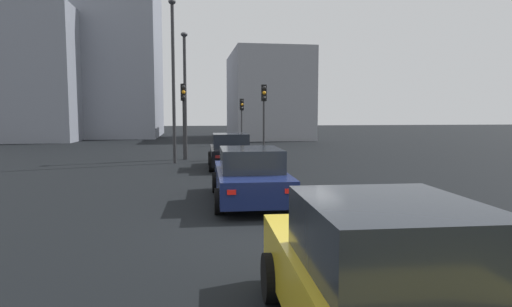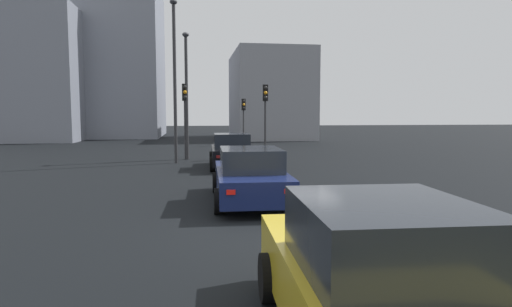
% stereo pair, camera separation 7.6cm
% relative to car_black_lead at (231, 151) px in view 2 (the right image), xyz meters
% --- Properties ---
extents(ground_plane, '(160.00, 160.00, 0.20)m').
position_rel_car_black_lead_xyz_m(ground_plane, '(-10.39, 0.06, -0.85)').
color(ground_plane, black).
extents(car_black_lead, '(4.27, 2.08, 1.57)m').
position_rel_car_black_lead_xyz_m(car_black_lead, '(0.00, 0.00, 0.00)').
color(car_black_lead, black).
rests_on(car_black_lead, ground_plane).
extents(car_navy_second, '(4.77, 2.16, 1.51)m').
position_rel_car_black_lead_xyz_m(car_navy_second, '(-7.63, 0.15, -0.02)').
color(car_navy_second, '#141E4C').
rests_on(car_navy_second, ground_plane).
extents(car_yellow_third, '(4.34, 2.17, 1.63)m').
position_rel_car_black_lead_xyz_m(car_yellow_third, '(-15.44, -0.12, 0.03)').
color(car_yellow_third, gold).
rests_on(car_yellow_third, ground_plane).
extents(traffic_light_near_left, '(0.32, 0.30, 4.04)m').
position_rel_car_black_lead_xyz_m(traffic_light_near_left, '(3.98, 2.12, 2.16)').
color(traffic_light_near_left, '#2D2D30').
rests_on(traffic_light_near_left, ground_plane).
extents(traffic_light_near_right, '(0.32, 0.29, 4.04)m').
position_rel_car_black_lead_xyz_m(traffic_light_near_right, '(4.12, -2.24, 2.16)').
color(traffic_light_near_right, '#2D2D30').
rests_on(traffic_light_near_right, ground_plane).
extents(traffic_light_far_left, '(0.33, 0.30, 3.61)m').
position_rel_car_black_lead_xyz_m(traffic_light_far_left, '(13.96, -2.17, 1.86)').
color(traffic_light_far_left, '#2D2D30').
rests_on(traffic_light_far_left, ground_plane).
extents(street_lamp_kerbside, '(0.56, 0.36, 7.95)m').
position_rel_car_black_lead_xyz_m(street_lamp_kerbside, '(2.28, 2.57, 3.89)').
color(street_lamp_kerbside, '#2D2D30').
rests_on(street_lamp_kerbside, ground_plane).
extents(street_lamp_far, '(0.56, 0.36, 6.72)m').
position_rel_car_black_lead_xyz_m(street_lamp_far, '(3.96, 2.04, 3.25)').
color(street_lamp_far, '#2D2D30').
rests_on(street_lamp_far, ground_plane).
extents(building_facade_left, '(11.95, 7.19, 8.54)m').
position_rel_car_black_lead_xyz_m(building_facade_left, '(24.09, -5.94, 3.52)').
color(building_facade_left, gray).
rests_on(building_facade_left, ground_plane).
extents(building_facade_center, '(13.52, 9.85, 16.18)m').
position_rel_car_black_lead_xyz_m(building_facade_center, '(29.71, 10.06, 7.34)').
color(building_facade_center, gray).
rests_on(building_facade_center, ground_plane).
extents(building_facade_right, '(15.80, 8.73, 11.80)m').
position_rel_car_black_lead_xyz_m(building_facade_right, '(26.08, 16.06, 5.15)').
color(building_facade_right, gray).
rests_on(building_facade_right, ground_plane).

